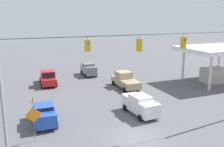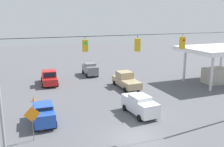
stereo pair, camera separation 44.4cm
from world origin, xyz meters
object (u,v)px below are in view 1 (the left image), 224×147
object	(u,v)px
sedan_white_crossing_near	(140,104)
work_zone_sign	(34,118)
pickup_truck_tan_oncoming_far	(125,80)
traffic_cone_third	(37,111)
sedan_blue_parked_shoulder	(44,114)
traffic_cone_nearest	(43,127)
sedan_grey_oncoming_deep	(89,69)
gas_station	(216,57)
traffic_cone_fourth	(35,105)
traffic_cone_second	(39,119)
traffic_cone_fifth	(33,99)
pickup_truck_red_withflow_far	(48,78)
overhead_signal_span	(139,72)

from	to	relation	value
sedan_white_crossing_near	work_zone_sign	size ratio (longest dim) A/B	1.64
pickup_truck_tan_oncoming_far	traffic_cone_third	xyz separation A→B (m)	(12.32, 5.54, -0.65)
sedan_blue_parked_shoulder	traffic_cone_nearest	world-z (taller)	sedan_blue_parked_shoulder
sedan_grey_oncoming_deep	gas_station	distance (m)	19.70
traffic_cone_third	traffic_cone_nearest	bearing A→B (deg)	91.19
sedan_grey_oncoming_deep	traffic_cone_fourth	size ratio (longest dim) A/B	6.55
traffic_cone_second	traffic_cone_fifth	world-z (taller)	same
sedan_blue_parked_shoulder	traffic_cone_fifth	distance (m)	6.60
sedan_blue_parked_shoulder	traffic_cone_fourth	size ratio (longest dim) A/B	6.44
traffic_cone_third	gas_station	xyz separation A→B (m)	(-25.54, -2.82, 3.51)
pickup_truck_tan_oncoming_far	work_zone_sign	xyz separation A→B (m)	(13.04, 11.07, 1.01)
sedan_white_crossing_near	pickup_truck_tan_oncoming_far	bearing A→B (deg)	-106.27
sedan_blue_parked_shoulder	gas_station	world-z (taller)	gas_station
sedan_blue_parked_shoulder	traffic_cone_third	world-z (taller)	sedan_blue_parked_shoulder
pickup_truck_red_withflow_far	pickup_truck_tan_oncoming_far	xyz separation A→B (m)	(-9.63, 5.42, 0.00)
sedan_blue_parked_shoulder	traffic_cone_third	bearing A→B (deg)	-80.28
work_zone_sign	pickup_truck_red_withflow_far	bearing A→B (deg)	-101.67
work_zone_sign	traffic_cone_fourth	bearing A→B (deg)	-95.59
sedan_white_crossing_near	traffic_cone_fourth	distance (m)	11.22
traffic_cone_nearest	work_zone_sign	xyz separation A→B (m)	(0.80, 1.71, 1.66)
traffic_cone_fifth	traffic_cone_fourth	bearing A→B (deg)	90.98
traffic_cone_third	work_zone_sign	bearing A→B (deg)	82.59
overhead_signal_span	pickup_truck_tan_oncoming_far	xyz separation A→B (m)	(-5.29, -13.66, -4.49)
pickup_truck_red_withflow_far	sedan_grey_oncoming_deep	bearing A→B (deg)	-155.04
traffic_cone_fifth	overhead_signal_span	bearing A→B (deg)	119.98
overhead_signal_span	gas_station	world-z (taller)	overhead_signal_span
sedan_white_crossing_near	traffic_cone_third	size ratio (longest dim) A/B	7.08
sedan_blue_parked_shoulder	traffic_cone_second	bearing A→B (deg)	-47.28
overhead_signal_span	gas_station	size ratio (longest dim) A/B	1.92
traffic_cone_second	work_zone_sign	world-z (taller)	work_zone_sign
traffic_cone_nearest	gas_station	distance (m)	26.55
sedan_blue_parked_shoulder	work_zone_sign	size ratio (longest dim) A/B	1.49
traffic_cone_second	overhead_signal_span	bearing A→B (deg)	138.97
traffic_cone_nearest	traffic_cone_third	size ratio (longest dim) A/B	1.00
traffic_cone_nearest	traffic_cone_second	size ratio (longest dim) A/B	1.00
gas_station	work_zone_sign	xyz separation A→B (m)	(26.26, 8.35, -1.85)
traffic_cone_nearest	overhead_signal_span	bearing A→B (deg)	148.27
sedan_white_crossing_near	sedan_blue_parked_shoulder	world-z (taller)	sedan_white_crossing_near
overhead_signal_span	sedan_white_crossing_near	size ratio (longest dim) A/B	4.19
traffic_cone_nearest	traffic_cone_fifth	xyz separation A→B (m)	(0.10, -7.92, 0.00)
sedan_grey_oncoming_deep	traffic_cone_third	size ratio (longest dim) A/B	6.55
sedan_grey_oncoming_deep	pickup_truck_red_withflow_far	xyz separation A→B (m)	(7.05, 3.28, -0.08)
overhead_signal_span	traffic_cone_nearest	xyz separation A→B (m)	(6.95, -4.30, -5.14)
sedan_grey_oncoming_deep	sedan_blue_parked_shoulder	bearing A→B (deg)	60.83
sedan_blue_parked_shoulder	traffic_cone_nearest	size ratio (longest dim) A/B	6.44
sedan_grey_oncoming_deep	pickup_truck_tan_oncoming_far	bearing A→B (deg)	106.49
pickup_truck_red_withflow_far	traffic_cone_third	bearing A→B (deg)	76.23
traffic_cone_third	work_zone_sign	size ratio (longest dim) A/B	0.23
overhead_signal_span	sedan_blue_parked_shoulder	distance (m)	9.80
sedan_grey_oncoming_deep	gas_station	size ratio (longest dim) A/B	0.42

